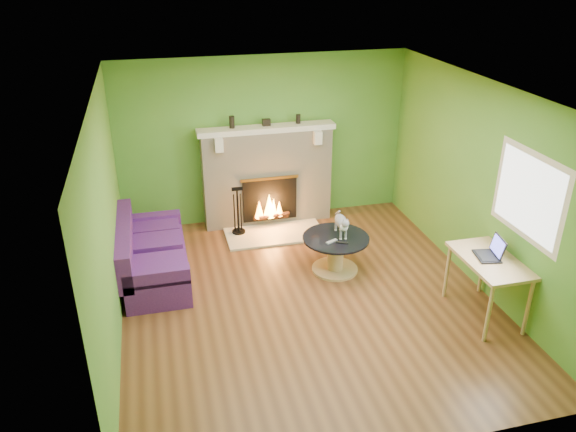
% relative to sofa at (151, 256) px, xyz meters
% --- Properties ---
extents(floor, '(5.00, 5.00, 0.00)m').
position_rel_sofa_xyz_m(floor, '(1.86, -1.01, -0.31)').
color(floor, '#5B331A').
rests_on(floor, ground).
extents(ceiling, '(5.00, 5.00, 0.00)m').
position_rel_sofa_xyz_m(ceiling, '(1.86, -1.01, 2.29)').
color(ceiling, white).
rests_on(ceiling, wall_back).
extents(wall_back, '(5.00, 0.00, 5.00)m').
position_rel_sofa_xyz_m(wall_back, '(1.86, 1.49, 0.99)').
color(wall_back, '#4B8B2D').
rests_on(wall_back, floor).
extents(wall_front, '(5.00, 0.00, 5.00)m').
position_rel_sofa_xyz_m(wall_front, '(1.86, -3.51, 0.99)').
color(wall_front, '#4B8B2D').
rests_on(wall_front, floor).
extents(wall_left, '(0.00, 5.00, 5.00)m').
position_rel_sofa_xyz_m(wall_left, '(-0.39, -1.01, 0.99)').
color(wall_left, '#4B8B2D').
rests_on(wall_left, floor).
extents(wall_right, '(0.00, 5.00, 5.00)m').
position_rel_sofa_xyz_m(wall_right, '(4.11, -1.01, 0.99)').
color(wall_right, '#4B8B2D').
rests_on(wall_right, floor).
extents(window_frame, '(0.00, 1.20, 1.20)m').
position_rel_sofa_xyz_m(window_frame, '(4.10, -1.91, 1.24)').
color(window_frame, silver).
rests_on(window_frame, wall_right).
extents(window_pane, '(0.00, 1.06, 1.06)m').
position_rel_sofa_xyz_m(window_pane, '(4.09, -1.91, 1.24)').
color(window_pane, white).
rests_on(window_pane, wall_right).
extents(fireplace, '(2.10, 0.46, 1.58)m').
position_rel_sofa_xyz_m(fireplace, '(1.86, 1.30, 0.47)').
color(fireplace, beige).
rests_on(fireplace, floor).
extents(hearth, '(1.50, 0.75, 0.03)m').
position_rel_sofa_xyz_m(hearth, '(1.86, 0.79, -0.29)').
color(hearth, beige).
rests_on(hearth, floor).
extents(mantel, '(2.10, 0.28, 0.08)m').
position_rel_sofa_xyz_m(mantel, '(1.86, 1.28, 1.23)').
color(mantel, silver).
rests_on(mantel, fireplace).
extents(sofa, '(0.85, 1.76, 0.79)m').
position_rel_sofa_xyz_m(sofa, '(0.00, 0.00, 0.00)').
color(sofa, '#41185E').
rests_on(sofa, floor).
extents(coffee_table, '(0.90, 0.90, 0.51)m').
position_rel_sofa_xyz_m(coffee_table, '(2.42, -0.44, -0.01)').
color(coffee_table, tan).
rests_on(coffee_table, floor).
extents(desk, '(0.60, 1.03, 0.76)m').
position_rel_sofa_xyz_m(desk, '(3.81, -1.85, 0.36)').
color(desk, tan).
rests_on(desk, floor).
extents(cat, '(0.23, 0.54, 0.33)m').
position_rel_sofa_xyz_m(cat, '(2.50, -0.39, 0.37)').
color(cat, slate).
rests_on(cat, coffee_table).
extents(remote_silver, '(0.17, 0.11, 0.02)m').
position_rel_sofa_xyz_m(remote_silver, '(2.32, -0.56, 0.21)').
color(remote_silver, gray).
rests_on(remote_silver, coffee_table).
extents(remote_black, '(0.16, 0.11, 0.02)m').
position_rel_sofa_xyz_m(remote_black, '(2.44, -0.62, 0.21)').
color(remote_black, black).
rests_on(remote_black, coffee_table).
extents(laptop, '(0.33, 0.37, 0.24)m').
position_rel_sofa_xyz_m(laptop, '(3.79, -1.80, 0.58)').
color(laptop, black).
rests_on(laptop, desk).
extents(fire_tools, '(0.20, 0.20, 0.76)m').
position_rel_sofa_xyz_m(fire_tools, '(1.32, 0.94, 0.10)').
color(fire_tools, black).
rests_on(fire_tools, hearth).
extents(mantel_vase_left, '(0.08, 0.08, 0.18)m').
position_rel_sofa_xyz_m(mantel_vase_left, '(1.34, 1.31, 1.36)').
color(mantel_vase_left, black).
rests_on(mantel_vase_left, mantel).
extents(mantel_vase_right, '(0.07, 0.07, 0.14)m').
position_rel_sofa_xyz_m(mantel_vase_right, '(2.36, 1.31, 1.34)').
color(mantel_vase_right, black).
rests_on(mantel_vase_right, mantel).
extents(mantel_box, '(0.12, 0.08, 0.10)m').
position_rel_sofa_xyz_m(mantel_box, '(1.86, 1.31, 1.32)').
color(mantel_box, black).
rests_on(mantel_box, mantel).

